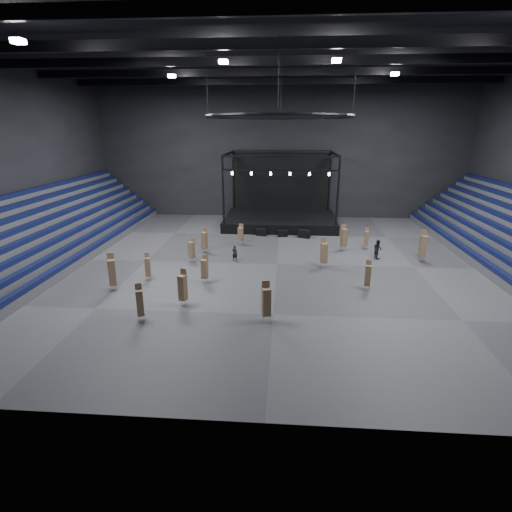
# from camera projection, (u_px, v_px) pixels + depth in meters

# --- Properties ---
(floor) EXTENTS (50.00, 50.00, 0.00)m
(floor) POSITION_uv_depth(u_px,v_px,m) (277.00, 264.00, 37.12)
(floor) COLOR #464648
(floor) RESTS_ON ground
(ceiling) EXTENTS (50.00, 42.00, 0.20)m
(ceiling) POSITION_uv_depth(u_px,v_px,m) (281.00, 50.00, 31.56)
(ceiling) COLOR black
(ceiling) RESTS_ON wall_back
(wall_back) EXTENTS (50.00, 0.20, 18.00)m
(wall_back) POSITION_uv_depth(u_px,v_px,m) (282.00, 151.00, 54.26)
(wall_back) COLOR black
(wall_back) RESTS_ON ground
(wall_front) EXTENTS (50.00, 0.20, 18.00)m
(wall_front) POSITION_uv_depth(u_px,v_px,m) (267.00, 219.00, 14.42)
(wall_front) COLOR black
(wall_front) RESTS_ON ground
(wall_left) EXTENTS (0.20, 42.00, 18.00)m
(wall_left) POSITION_uv_depth(u_px,v_px,m) (3.00, 164.00, 36.10)
(wall_left) COLOR black
(wall_left) RESTS_ON ground
(bleachers_left) EXTENTS (7.20, 40.00, 6.40)m
(bleachers_left) POSITION_uv_depth(u_px,v_px,m) (38.00, 241.00, 38.20)
(bleachers_left) COLOR #4E4E51
(bleachers_left) RESTS_ON floor
(stage) EXTENTS (14.00, 10.00, 9.20)m
(stage) POSITION_uv_depth(u_px,v_px,m) (280.00, 213.00, 52.07)
(stage) COLOR black
(stage) RESTS_ON floor
(truss_ring) EXTENTS (12.30, 12.30, 5.15)m
(truss_ring) POSITION_uv_depth(u_px,v_px,m) (279.00, 116.00, 33.10)
(truss_ring) COLOR black
(truss_ring) RESTS_ON ceiling
(roof_girders) EXTENTS (49.00, 30.35, 0.70)m
(roof_girders) POSITION_uv_depth(u_px,v_px,m) (280.00, 61.00, 31.81)
(roof_girders) COLOR black
(roof_girders) RESTS_ON ceiling
(floodlights) EXTENTS (28.60, 16.60, 0.25)m
(floodlights) POSITION_uv_depth(u_px,v_px,m) (279.00, 61.00, 28.20)
(floodlights) COLOR white
(floodlights) RESTS_ON roof_girders
(flight_case_left) EXTENTS (1.28, 0.83, 0.79)m
(flight_case_left) POSITION_uv_depth(u_px,v_px,m) (261.00, 232.00, 46.77)
(flight_case_left) COLOR black
(flight_case_left) RESTS_ON floor
(flight_case_mid) EXTENTS (1.18, 0.68, 0.75)m
(flight_case_mid) POSITION_uv_depth(u_px,v_px,m) (283.00, 233.00, 46.33)
(flight_case_mid) COLOR black
(flight_case_mid) RESTS_ON floor
(flight_case_right) EXTENTS (1.53, 1.20, 0.92)m
(flight_case_right) POSITION_uv_depth(u_px,v_px,m) (304.00, 234.00, 45.88)
(flight_case_right) COLOR black
(flight_case_right) RESTS_ON floor
(chair_stack_0) EXTENTS (0.56, 0.56, 3.02)m
(chair_stack_0) POSITION_uv_depth(u_px,v_px,m) (423.00, 246.00, 37.47)
(chair_stack_0) COLOR silver
(chair_stack_0) RESTS_ON floor
(chair_stack_1) EXTENTS (0.64, 0.64, 2.72)m
(chair_stack_1) POSITION_uv_depth(u_px,v_px,m) (183.00, 287.00, 28.19)
(chair_stack_1) COLOR silver
(chair_stack_1) RESTS_ON floor
(chair_stack_2) EXTENTS (0.71, 0.71, 2.72)m
(chair_stack_2) POSITION_uv_depth(u_px,v_px,m) (344.00, 237.00, 40.80)
(chair_stack_2) COLOR silver
(chair_stack_2) RESTS_ON floor
(chair_stack_3) EXTENTS (0.64, 0.64, 2.34)m
(chair_stack_3) POSITION_uv_depth(u_px,v_px,m) (192.00, 250.00, 37.34)
(chair_stack_3) COLOR silver
(chair_stack_3) RESTS_ON floor
(chair_stack_4) EXTENTS (0.67, 0.67, 2.77)m
(chair_stack_4) POSITION_uv_depth(u_px,v_px,m) (266.00, 301.00, 25.80)
(chair_stack_4) COLOR silver
(chair_stack_4) RESTS_ON floor
(chair_stack_5) EXTENTS (0.55, 0.55, 2.36)m
(chair_stack_5) POSITION_uv_depth(u_px,v_px,m) (205.00, 268.00, 32.33)
(chair_stack_5) COLOR silver
(chair_stack_5) RESTS_ON floor
(chair_stack_6) EXTENTS (0.68, 0.68, 2.73)m
(chair_stack_6) POSITION_uv_depth(u_px,v_px,m) (324.00, 253.00, 35.85)
(chair_stack_6) COLOR silver
(chair_stack_6) RESTS_ON floor
(chair_stack_7) EXTENTS (0.50, 0.50, 2.31)m
(chair_stack_7) POSITION_uv_depth(u_px,v_px,m) (148.00, 267.00, 32.93)
(chair_stack_7) COLOR silver
(chair_stack_7) RESTS_ON floor
(chair_stack_8) EXTENTS (0.69, 0.69, 3.00)m
(chair_stack_8) POSITION_uv_depth(u_px,v_px,m) (112.00, 272.00, 30.75)
(chair_stack_8) COLOR silver
(chair_stack_8) RESTS_ON floor
(chair_stack_9) EXTENTS (0.45, 0.45, 2.26)m
(chair_stack_9) POSITION_uv_depth(u_px,v_px,m) (366.00, 238.00, 41.44)
(chair_stack_9) COLOR silver
(chair_stack_9) RESTS_ON floor
(chair_stack_10) EXTENTS (0.65, 0.65, 2.56)m
(chair_stack_10) POSITION_uv_depth(u_px,v_px,m) (204.00, 240.00, 40.14)
(chair_stack_10) COLOR silver
(chair_stack_10) RESTS_ON floor
(chair_stack_11) EXTENTS (0.58, 0.58, 2.57)m
(chair_stack_11) POSITION_uv_depth(u_px,v_px,m) (140.00, 302.00, 25.95)
(chair_stack_11) COLOR silver
(chair_stack_11) RESTS_ON floor
(chair_stack_12) EXTENTS (0.49, 0.49, 2.41)m
(chair_stack_12) POSITION_uv_depth(u_px,v_px,m) (368.00, 275.00, 30.90)
(chair_stack_12) COLOR silver
(chair_stack_12) RESTS_ON floor
(chair_stack_13) EXTENTS (0.61, 0.61, 2.29)m
(chair_stack_13) POSITION_uv_depth(u_px,v_px,m) (241.00, 234.00, 42.80)
(chair_stack_13) COLOR silver
(chair_stack_13) RESTS_ON floor
(man_center) EXTENTS (0.64, 0.51, 1.53)m
(man_center) POSITION_uv_depth(u_px,v_px,m) (235.00, 253.00, 37.79)
(man_center) COLOR black
(man_center) RESTS_ON floor
(crew_member) EXTENTS (0.96, 1.08, 1.84)m
(crew_member) POSITION_uv_depth(u_px,v_px,m) (378.00, 249.00, 38.58)
(crew_member) COLOR black
(crew_member) RESTS_ON floor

